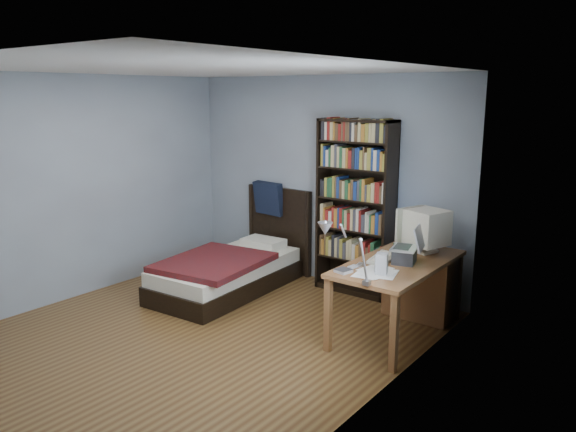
# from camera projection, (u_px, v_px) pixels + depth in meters

# --- Properties ---
(room) EXTENTS (4.20, 4.24, 2.50)m
(room) POSITION_uv_depth(u_px,v_px,m) (199.00, 208.00, 5.17)
(room) COLOR #523218
(room) RESTS_ON ground
(desk) EXTENTS (0.75, 1.52, 0.73)m
(desk) POSITION_uv_depth(u_px,v_px,m) (416.00, 282.00, 5.70)
(desk) COLOR brown
(desk) RESTS_ON floor
(crt_monitor) EXTENTS (0.48, 0.45, 0.44)m
(crt_monitor) POSITION_uv_depth(u_px,v_px,m) (425.00, 228.00, 5.58)
(crt_monitor) COLOR beige
(crt_monitor) RESTS_ON desk
(laptop) EXTENTS (0.36, 0.35, 0.37)m
(laptop) POSITION_uv_depth(u_px,v_px,m) (406.00, 252.00, 5.23)
(laptop) COLOR #2D2D30
(laptop) RESTS_ON desk
(desk_lamp) EXTENTS (0.23, 0.51, 0.60)m
(desk_lamp) POSITION_uv_depth(u_px,v_px,m) (332.00, 235.00, 4.34)
(desk_lamp) COLOR #99999E
(desk_lamp) RESTS_ON desk
(keyboard) EXTENTS (0.24, 0.46, 0.04)m
(keyboard) POSITION_uv_depth(u_px,v_px,m) (383.00, 258.00, 5.36)
(keyboard) COLOR #B4AD96
(keyboard) RESTS_ON desk
(speaker) EXTENTS (0.12, 0.12, 0.19)m
(speaker) POSITION_uv_depth(u_px,v_px,m) (382.00, 264.00, 4.90)
(speaker) COLOR #97979A
(speaker) RESTS_ON desk
(soda_can) EXTENTS (0.06, 0.06, 0.11)m
(soda_can) POSITION_uv_depth(u_px,v_px,m) (396.00, 248.00, 5.55)
(soda_can) COLOR #083607
(soda_can) RESTS_ON desk
(mouse) EXTENTS (0.06, 0.11, 0.04)m
(mouse) POSITION_uv_depth(u_px,v_px,m) (409.00, 253.00, 5.52)
(mouse) COLOR silver
(mouse) RESTS_ON desk
(phone_silver) EXTENTS (0.07, 0.11, 0.02)m
(phone_silver) POSITION_uv_depth(u_px,v_px,m) (360.00, 265.00, 5.16)
(phone_silver) COLOR silver
(phone_silver) RESTS_ON desk
(phone_grey) EXTENTS (0.06, 0.11, 0.02)m
(phone_grey) POSITION_uv_depth(u_px,v_px,m) (353.00, 267.00, 5.10)
(phone_grey) COLOR #97979A
(phone_grey) RESTS_ON desk
(external_drive) EXTENTS (0.15, 0.15, 0.03)m
(external_drive) POSITION_uv_depth(u_px,v_px,m) (343.00, 271.00, 4.98)
(external_drive) COLOR #97979A
(external_drive) RESTS_ON desk
(bookshelf) EXTENTS (0.90, 0.30, 2.01)m
(bookshelf) POSITION_uv_depth(u_px,v_px,m) (355.00, 207.00, 6.41)
(bookshelf) COLOR black
(bookshelf) RESTS_ON floor
(bed) EXTENTS (1.14, 2.04, 1.16)m
(bed) POSITION_uv_depth(u_px,v_px,m) (232.00, 268.00, 6.67)
(bed) COLOR black
(bed) RESTS_ON floor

